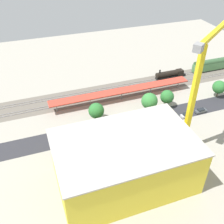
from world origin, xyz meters
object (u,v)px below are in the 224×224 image
object	(u,v)px
parked_car_0	(201,111)
traffic_light	(81,134)
street_tree_0	(219,87)
street_tree_2	(149,101)
parked_car_2	(167,120)
platform_canopy_near	(122,91)
parked_car_3	(146,125)
construction_building	(125,162)
parked_car_1	(186,116)
box_truck_0	(94,139)
passenger_coach	(211,65)
street_tree_1	(167,97)
street_tree_3	(96,111)
tower_crane	(197,87)
box_truck_1	(134,131)
locomotive	(171,74)

from	to	relation	value
parked_car_0	traffic_light	distance (m)	48.57
street_tree_0	street_tree_2	world-z (taller)	street_tree_2
parked_car_2	platform_canopy_near	bearing A→B (deg)	-61.69
parked_car_3	construction_building	bearing A→B (deg)	50.52
parked_car_1	parked_car_2	distance (m)	8.07
parked_car_0	box_truck_0	bearing A→B (deg)	3.79
parked_car_2	parked_car_3	distance (m)	8.51
passenger_coach	parked_car_0	bearing A→B (deg)	49.06
construction_building	street_tree_1	bearing A→B (deg)	-135.71
parked_car_1	passenger_coach	bearing A→B (deg)	-137.41
construction_building	street_tree_3	distance (m)	29.71
parked_car_1	street_tree_0	world-z (taller)	street_tree_0
box_truck_0	traffic_light	size ratio (longest dim) A/B	1.64
parked_car_0	parked_car_2	size ratio (longest dim) A/B	1.04
parked_car_0	traffic_light	bearing A→B (deg)	2.07
construction_building	tower_crane	xyz separation A→B (m)	(-24.38, -6.60, 15.46)
box_truck_1	street_tree_3	xyz separation A→B (m)	(9.99, -12.10, 3.05)
passenger_coach	street_tree_2	distance (m)	49.88
passenger_coach	box_truck_0	distance (m)	76.92
parked_car_2	street_tree_0	bearing A→B (deg)	-163.58
street_tree_2	construction_building	bearing A→B (deg)	52.95
construction_building	parked_car_1	bearing A→B (deg)	-148.99
locomotive	parked_car_0	world-z (taller)	locomotive
box_truck_0	parked_car_2	bearing A→B (deg)	-175.58
street_tree_1	street_tree_3	xyz separation A→B (m)	(29.29, -0.12, 0.01)
tower_crane	street_tree_3	distance (m)	37.84
tower_crane	construction_building	bearing A→B (deg)	15.15
street_tree_3	parked_car_0	bearing A→B (deg)	168.06
construction_building	street_tree_1	world-z (taller)	construction_building
locomotive	street_tree_1	world-z (taller)	street_tree_1
locomotive	box_truck_1	xyz separation A→B (m)	(33.24, 33.00, -0.19)
street_tree_1	street_tree_3	size ratio (longest dim) A/B	0.97
parked_car_2	box_truck_1	world-z (taller)	box_truck_1
street_tree_3	parked_car_1	bearing A→B (deg)	164.35
street_tree_3	box_truck_1	bearing A→B (deg)	129.53
platform_canopy_near	parked_car_1	xyz separation A→B (m)	(-18.78, 19.92, -3.40)
street_tree_2	parked_car_2	bearing A→B (deg)	115.82
parked_car_3	box_truck_1	world-z (taller)	box_truck_1
street_tree_0	street_tree_3	size ratio (longest dim) A/B	0.99
parked_car_0	parked_car_1	distance (m)	7.30
parked_car_0	parked_car_1	bearing A→B (deg)	5.68
traffic_light	locomotive	bearing A→B (deg)	-148.87
platform_canopy_near	parked_car_3	distance (m)	20.42
platform_canopy_near	passenger_coach	world-z (taller)	passenger_coach
parked_car_0	parked_car_2	xyz separation A→B (m)	(15.33, 0.70, 0.00)
passenger_coach	parked_car_3	xyz separation A→B (m)	(49.33, 30.20, -2.40)
passenger_coach	street_tree_3	xyz separation A→B (m)	(65.61, 20.89, 1.41)
construction_building	box_truck_0	xyz separation A→B (m)	(3.76, -18.16, -5.62)
locomotive	street_tree_1	size ratio (longest dim) A/B	2.10
platform_canopy_near	construction_building	distance (m)	42.94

